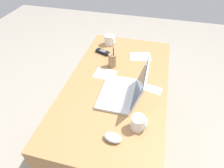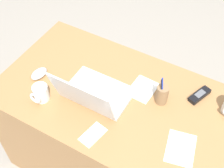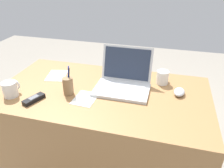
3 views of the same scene
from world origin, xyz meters
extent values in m
plane|color=gray|center=(0.00, 0.00, 0.00)|extent=(6.00, 6.00, 0.00)
cube|color=#9E7042|center=(0.00, 0.00, 0.37)|extent=(1.31, 0.72, 0.74)
cube|color=silver|center=(0.12, 0.03, 0.75)|extent=(0.34, 0.22, 0.02)
cube|color=silver|center=(0.12, 0.05, 0.76)|extent=(0.27, 0.11, 0.00)
cube|color=silver|center=(0.12, -0.04, 0.76)|extent=(0.09, 0.05, 0.00)
cube|color=silver|center=(0.12, 0.17, 0.86)|extent=(0.32, 0.07, 0.22)
cube|color=#283347|center=(0.12, 0.17, 0.87)|extent=(0.29, 0.06, 0.19)
ellipsoid|color=silver|center=(0.46, 0.08, 0.76)|extent=(0.07, 0.11, 0.03)
cylinder|color=white|center=(0.35, 0.20, 0.78)|extent=(0.08, 0.08, 0.09)
torus|color=white|center=(0.35, 0.24, 0.79)|extent=(0.06, 0.01, 0.06)
cube|color=black|center=(-0.34, -0.21, 0.75)|extent=(0.09, 0.14, 0.02)
cube|color=#595B60|center=(-0.34, -0.21, 0.76)|extent=(0.05, 0.07, 0.00)
cylinder|color=olive|center=(-0.18, -0.08, 0.79)|extent=(0.06, 0.06, 0.11)
cylinder|color=#1933B2|center=(-0.18, -0.07, 0.84)|extent=(0.03, 0.01, 0.16)
cylinder|color=black|center=(-0.18, -0.07, 0.83)|extent=(0.03, 0.01, 0.15)
cube|color=white|center=(-0.37, 0.12, 0.74)|extent=(0.16, 0.19, 0.00)
cube|color=white|center=(-0.07, -0.11, 0.74)|extent=(0.13, 0.17, 0.00)
cube|color=white|center=(0.01, 0.25, 0.74)|extent=(0.10, 0.14, 0.00)
camera|label=1|loc=(1.00, 0.21, 1.66)|focal=30.26mm
camera|label=2|loc=(-0.44, 0.88, 1.99)|focal=49.74mm
camera|label=3|loc=(0.37, -1.13, 1.44)|focal=35.75mm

